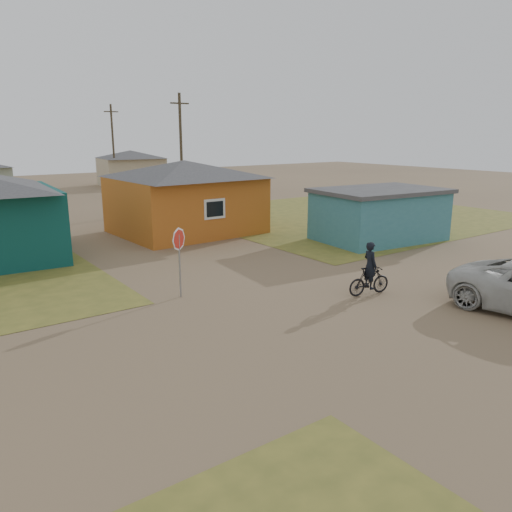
{
  "coord_description": "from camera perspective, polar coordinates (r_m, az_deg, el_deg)",
  "views": [
    {
      "loc": [
        -10.2,
        -10.12,
        5.29
      ],
      "look_at": [
        -0.72,
        3.0,
        1.3
      ],
      "focal_mm": 35.0,
      "sensor_mm": 36.0,
      "label": 1
    }
  ],
  "objects": [
    {
      "name": "ground",
      "position": [
        15.31,
        8.86,
        -6.54
      ],
      "size": [
        120.0,
        120.0,
        0.0
      ],
      "primitive_type": "plane",
      "color": "#7D6548"
    },
    {
      "name": "shed_turquoise",
      "position": [
        26.08,
        13.89,
        4.67
      ],
      "size": [
        6.71,
        4.93,
        2.6
      ],
      "color": "teal",
      "rests_on": "ground"
    },
    {
      "name": "utility_pole_far",
      "position": [
        51.28,
        -16.0,
        12.03
      ],
      "size": [
        1.4,
        0.2,
        8.0
      ],
      "color": "#443A29",
      "rests_on": "ground"
    },
    {
      "name": "cyclist",
      "position": [
        17.1,
        12.84,
        -2.21
      ],
      "size": [
        1.66,
        0.74,
        1.82
      ],
      "color": "black",
      "rests_on": "ground"
    },
    {
      "name": "stop_sign",
      "position": [
        16.37,
        -8.79,
        1.14
      ],
      "size": [
        0.76,
        0.17,
        2.35
      ],
      "color": "gray",
      "rests_on": "ground"
    },
    {
      "name": "utility_pole_near",
      "position": [
        36.22,
        -8.55,
        11.87
      ],
      "size": [
        1.4,
        0.2,
        8.0
      ],
      "color": "#443A29",
      "rests_on": "ground"
    },
    {
      "name": "grass_ne",
      "position": [
        33.88,
        10.37,
        4.65
      ],
      "size": [
        20.0,
        18.0,
        0.0
      ],
      "primitive_type": "cube",
      "color": "olive",
      "rests_on": "ground"
    },
    {
      "name": "house_beige_east",
      "position": [
        54.14,
        -14.07,
        9.8
      ],
      "size": [
        6.95,
        6.05,
        3.6
      ],
      "color": "tan",
      "rests_on": "ground"
    },
    {
      "name": "house_yellow",
      "position": [
        27.45,
        -8.07,
        6.83
      ],
      "size": [
        7.72,
        6.76,
        3.9
      ],
      "color": "#BC601C",
      "rests_on": "ground"
    }
  ]
}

